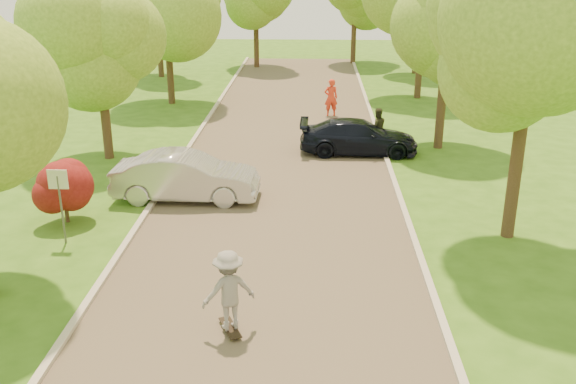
% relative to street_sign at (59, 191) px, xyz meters
% --- Properties ---
extents(ground, '(100.00, 100.00, 0.00)m').
position_rel_street_sign_xyz_m(ground, '(5.80, -4.00, -1.56)').
color(ground, '#315F16').
rests_on(ground, ground).
extents(road, '(8.00, 60.00, 0.01)m').
position_rel_street_sign_xyz_m(road, '(5.80, 4.00, -1.56)').
color(road, '#4C4438').
rests_on(road, ground).
extents(curb_left, '(0.18, 60.00, 0.12)m').
position_rel_street_sign_xyz_m(curb_left, '(1.75, 4.00, -1.50)').
color(curb_left, '#B2AD9E').
rests_on(curb_left, ground).
extents(curb_right, '(0.18, 60.00, 0.12)m').
position_rel_street_sign_xyz_m(curb_right, '(9.85, 4.00, -1.50)').
color(curb_right, '#B2AD9E').
rests_on(curb_right, ground).
extents(street_sign, '(0.55, 0.06, 2.17)m').
position_rel_street_sign_xyz_m(street_sign, '(0.00, 0.00, 0.00)').
color(street_sign, '#59595E').
rests_on(street_sign, ground).
extents(red_shrub, '(1.70, 1.70, 1.95)m').
position_rel_street_sign_xyz_m(red_shrub, '(-0.50, 1.50, -0.47)').
color(red_shrub, '#382619').
rests_on(red_shrub, ground).
extents(tree_l_midb, '(4.30, 4.20, 6.62)m').
position_rel_street_sign_xyz_m(tree_l_midb, '(-1.01, 8.00, 3.02)').
color(tree_l_midb, '#382619').
rests_on(tree_l_midb, ground).
extents(tree_r_mida, '(5.13, 5.00, 7.95)m').
position_rel_street_sign_xyz_m(tree_r_mida, '(12.82, 1.00, 3.97)').
color(tree_r_mida, '#382619').
rests_on(tree_r_mida, ground).
extents(tree_r_midb, '(4.51, 4.40, 7.01)m').
position_rel_street_sign_xyz_m(tree_r_midb, '(12.40, 10.00, 3.32)').
color(tree_r_midb, '#382619').
rests_on(tree_r_midb, ground).
extents(silver_sedan, '(4.81, 1.74, 1.57)m').
position_rel_street_sign_xyz_m(silver_sedan, '(2.78, 3.57, -0.78)').
color(silver_sedan, '#AFAEB3').
rests_on(silver_sedan, ground).
extents(dark_sedan, '(4.79, 2.00, 1.38)m').
position_rel_street_sign_xyz_m(dark_sedan, '(8.78, 9.05, -0.87)').
color(dark_sedan, black).
rests_on(dark_sedan, ground).
extents(longboard, '(0.62, 0.94, 0.11)m').
position_rel_street_sign_xyz_m(longboard, '(5.22, -4.34, -1.46)').
color(longboard, black).
rests_on(longboard, ground).
extents(skateboarder, '(1.33, 1.09, 1.80)m').
position_rel_street_sign_xyz_m(skateboarder, '(5.22, -4.34, -0.55)').
color(skateboarder, gray).
rests_on(skateboarder, longboard).
extents(person_striped, '(0.76, 0.58, 1.87)m').
position_rel_street_sign_xyz_m(person_striped, '(7.80, 15.43, -0.63)').
color(person_striped, red).
rests_on(person_striped, ground).
extents(person_olive, '(0.95, 0.82, 1.69)m').
position_rel_street_sign_xyz_m(person_olive, '(9.60, 9.91, -0.72)').
color(person_olive, '#323520').
rests_on(person_olive, ground).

